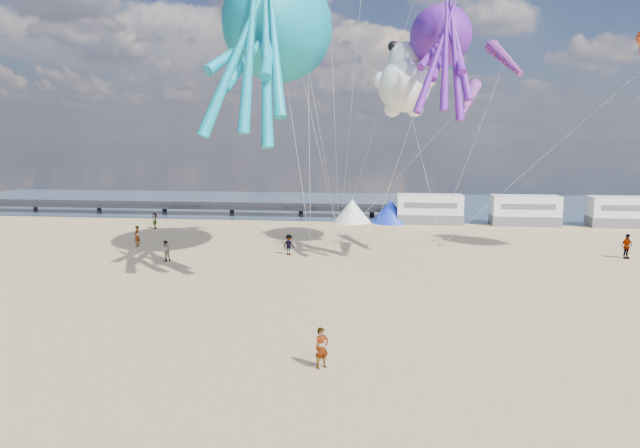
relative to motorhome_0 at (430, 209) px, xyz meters
The scene contains 25 objects.
ground 40.48m from the motorhome_0, 98.53° to the right, with size 120.00×120.00×0.00m, color tan.
water 16.22m from the motorhome_0, 111.80° to the left, with size 120.00×120.00×0.00m, color #31475E.
pier 34.24m from the motorhome_0, behind, with size 60.00×3.00×0.50m, color black.
motorhome_0 is the anchor object (origin of this frame).
motorhome_1 9.50m from the motorhome_0, ahead, with size 6.60×2.50×3.00m, color silver.
motorhome_2 19.00m from the motorhome_0, ahead, with size 6.60×2.50×3.00m, color silver.
tent_white 8.01m from the motorhome_0, behind, with size 4.00×4.00×2.40m, color white.
tent_blue 4.01m from the motorhome_0, behind, with size 4.00×4.00×2.40m, color #1933CC.
standing_person 38.61m from the motorhome_0, 100.27° to the right, with size 0.60×0.39×1.63m, color tan.
beachgoer_1 28.70m from the motorhome_0, 134.82° to the right, with size 0.74×0.48×1.52m, color #7F6659.
beachgoer_2 20.77m from the motorhome_0, 124.46° to the right, with size 0.77×0.60×1.58m, color #7F6659.
beachgoer_3 20.40m from the motorhome_0, 49.75° to the right, with size 1.20×0.69×1.85m, color #7F6659.
beachgoer_4 27.59m from the motorhome_0, 166.45° to the right, with size 0.91×0.38×1.55m, color #7F6659.
beachgoer_5 29.01m from the motorhome_0, 148.10° to the right, with size 1.61×0.51×1.74m, color #7F6659.
sandbag_a 18.55m from the motorhome_0, 123.82° to the right, with size 0.50×0.35×0.22m, color gray.
sandbag_b 14.18m from the motorhome_0, 114.01° to the right, with size 0.50×0.35×0.22m, color gray.
sandbag_c 12.52m from the motorhome_0, 89.17° to the right, with size 0.50×0.35×0.22m, color gray.
sandbag_d 10.34m from the motorhome_0, 90.41° to the right, with size 0.50×0.35×0.22m, color gray.
sandbag_e 14.56m from the motorhome_0, 125.06° to the right, with size 0.50×0.35×0.22m, color gray.
kite_octopus_teal 27.31m from the motorhome_0, 121.17° to the right, with size 5.22×12.18×13.92m, color #098BA3, non-canonical shape.
kite_octopus_purple 21.38m from the motorhome_0, 92.88° to the right, with size 4.06×9.48×10.84m, color #5D1997, non-canonical shape.
kite_panda 19.49m from the motorhome_0, 101.93° to the right, with size 4.67×4.40×6.60m, color white, non-canonical shape.
windsock_left 24.72m from the motorhome_0, 122.05° to the right, with size 1.10×5.97×5.97m, color red, non-canonical shape.
windsock_mid 22.33m from the motorhome_0, 79.53° to the right, with size 1.00×5.79×5.79m, color red, non-canonical shape.
windsock_right 22.10m from the motorhome_0, 87.58° to the right, with size 0.90×4.39×4.39m, color red, non-canonical shape.
Camera 1 is at (1.49, -19.02, 9.02)m, focal length 32.00 mm.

